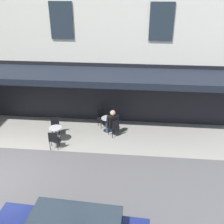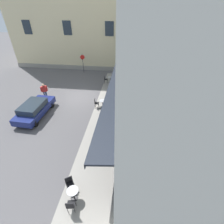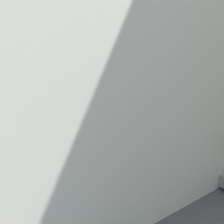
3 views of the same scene
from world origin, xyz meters
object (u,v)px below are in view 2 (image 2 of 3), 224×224
Objects in this scene: cafe_table_mid_terrace at (110,79)px; potted_plant_by_steps at (125,71)px; cafe_table_streetside at (73,193)px; cafe_chair_black_under_awning at (115,79)px; cafe_chair_black_corner_left at (105,79)px; cafe_table_far_end at (112,118)px; potted_plant_mid_terrace at (123,81)px; walking_pedestrian_in_red at (44,90)px; cafe_chair_black_corner_right at (109,102)px; seated_patron_in_black at (108,118)px; cafe_chair_black_by_window at (119,116)px; cafe_chair_black_near_door at (96,102)px; cafe_chair_black_facing_street at (71,205)px; cafe_chair_black_back_row at (70,183)px; seated_companion_in_grey at (114,77)px; cafe_chair_black_kerbside at (106,120)px; no_parking_sign at (83,60)px; potted_plant_under_sign at (122,76)px; cafe_table_near_entrance at (103,103)px; parked_car_navy at (35,109)px.

potted_plant_by_steps is at bearing -30.20° from cafe_table_mid_terrace.
cafe_table_streetside is 0.82× the size of potted_plant_by_steps.
cafe_chair_black_corner_left is at bearing 96.63° from cafe_chair_black_under_awning.
potted_plant_mid_terrace reaches higher than cafe_table_far_end.
cafe_table_far_end is 8.11m from walking_pedestrian_in_red.
seated_patron_in_black is (-2.76, -0.29, 0.17)m from cafe_chair_black_corner_right.
potted_plant_mid_terrace reaches higher than cafe_chair_black_by_window.
cafe_chair_black_near_door is 9.53m from cafe_chair_black_facing_street.
seated_patron_in_black is (5.89, -1.29, 0.17)m from cafe_chair_black_back_row.
cafe_table_streetside is at bearing 178.09° from seated_companion_in_grey.
cafe_table_mid_terrace is 0.82× the size of cafe_chair_black_kerbside.
no_parking_sign is at bearing 26.20° from cafe_table_far_end.
seated_patron_in_black reaches higher than cafe_chair_black_near_door.
cafe_chair_black_back_row is at bearing 178.25° from cafe_table_mid_terrace.
potted_plant_under_sign is at bearing -1.00° from cafe_table_far_end.
cafe_chair_black_by_window is at bearing -180.00° from potted_plant_by_steps.
potted_plant_under_sign reaches higher than cafe_table_mid_terrace.
cafe_chair_black_under_awning reaches higher than cafe_table_near_entrance.
cafe_table_near_entrance is 5.65m from seated_companion_in_grey.
walking_pedestrian_in_red is at bearing 63.53° from seated_patron_in_black.
potted_plant_mid_terrace is at bearing -4.98° from seated_patron_in_black.
cafe_table_mid_terrace is at bearing 81.82° from potted_plant_mid_terrace.
cafe_chair_black_facing_street is 9.49m from parked_car_navy.
parked_car_navy is (6.90, 5.69, 0.22)m from cafe_table_streetside.
cafe_table_near_entrance is 2.79m from cafe_chair_black_kerbside.
no_parking_sign reaches higher than parked_car_navy.
cafe_chair_black_by_window is 8.66m from potted_plant_under_sign.
cafe_chair_black_by_window is 0.35× the size of no_parking_sign.
cafe_chair_black_corner_left is 0.67× the size of seated_patron_in_black.
cafe_table_streetside is at bearing 177.25° from cafe_chair_black_under_awning.
potted_plant_mid_terrace is (-3.15, -5.71, -1.35)m from no_parking_sign.
cafe_chair_black_near_door reaches higher than cafe_table_streetside.
cafe_table_streetside is 18.04m from no_parking_sign.
potted_plant_by_steps is at bearing -5.13° from cafe_chair_black_kerbside.
potted_plant_by_steps is at bearing -2.76° from cafe_table_far_end.
cafe_chair_black_facing_street is at bearing -179.96° from cafe_table_mid_terrace.
cafe_table_near_entrance and cafe_table_far_end have the same top height.
potted_plant_under_sign reaches higher than cafe_chair_black_corner_left.
cafe_chair_black_corner_left is 3.85m from potted_plant_by_steps.
cafe_table_near_entrance is 2.72m from seated_patron_in_black.
cafe_chair_black_under_awning is 7.65m from cafe_chair_black_by_window.
no_parking_sign is (3.07, 3.54, 1.25)m from cafe_chair_black_corner_left.
cafe_chair_black_back_row is 0.55× the size of walking_pedestrian_in_red.
cafe_chair_black_under_awning is 0.67× the size of seated_patron_in_black.
seated_companion_in_grey reaches higher than cafe_chair_black_kerbside.
cafe_chair_black_corner_left is at bearing 12.66° from cafe_chair_black_corner_right.
potted_plant_by_steps is 0.84× the size of potted_plant_under_sign.
cafe_chair_black_back_row is (-14.08, 1.06, 0.00)m from cafe_chair_black_under_awning.
no_parking_sign reaches higher than walking_pedestrian_in_red.
cafe_chair_black_back_row is 0.99× the size of potted_plant_by_steps.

